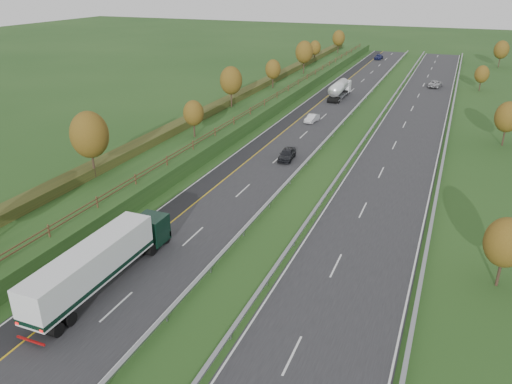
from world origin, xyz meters
TOP-DOWN VIEW (x-y plane):
  - ground at (8.00, 55.00)m, footprint 400.00×400.00m
  - near_carriageway at (0.00, 60.00)m, footprint 10.50×200.00m
  - far_carriageway at (16.50, 60.00)m, footprint 10.50×200.00m
  - hard_shoulder at (-3.75, 60.00)m, footprint 3.00×200.00m
  - lane_markings at (6.40, 59.88)m, footprint 26.75×200.00m
  - embankment_left at (-13.00, 60.00)m, footprint 12.00×200.00m
  - hedge_left at (-15.00, 60.00)m, footprint 2.20×180.00m
  - fence_left at (-8.50, 59.59)m, footprint 0.12×189.06m
  - median_barrier_near at (5.70, 60.00)m, footprint 0.32×200.00m
  - median_barrier_far at (10.80, 60.00)m, footprint 0.32×200.00m
  - outer_barrier_far at (22.30, 60.00)m, footprint 0.32×200.00m
  - trees_left at (-12.64, 56.63)m, footprint 6.64×164.30m
  - trees_far at (29.80, 89.21)m, footprint 8.45×118.60m
  - box_lorry at (-1.35, 12.92)m, footprint 2.58×16.28m
  - road_tanker at (0.30, 86.77)m, footprint 2.40×11.22m
  - car_dark_near at (2.52, 47.09)m, footprint 2.18×4.64m
  - car_silver_mid at (0.34, 66.74)m, footprint 1.84×4.10m
  - car_small_far at (-0.82, 141.89)m, footprint 2.18×5.00m
  - car_oncoming at (17.75, 105.46)m, footprint 3.06×5.66m

SIDE VIEW (x-z plane):
  - ground at x=8.00m, z-range 0.00..0.00m
  - near_carriageway at x=0.00m, z-range 0.00..0.04m
  - far_carriageway at x=16.50m, z-range 0.00..0.04m
  - hard_shoulder at x=-3.75m, z-range 0.00..0.04m
  - lane_markings at x=6.40m, z-range 0.04..0.05m
  - median_barrier_near at x=5.70m, z-range 0.26..0.97m
  - median_barrier_far at x=10.80m, z-range 0.26..0.97m
  - outer_barrier_far at x=22.30m, z-range 0.26..0.97m
  - car_silver_mid at x=0.34m, z-range 0.04..1.35m
  - car_small_far at x=-0.82m, z-range 0.04..1.47m
  - car_oncoming at x=17.75m, z-range 0.04..1.55m
  - car_dark_near at x=2.52m, z-range 0.04..1.57m
  - embankment_left at x=-13.00m, z-range 0.00..2.00m
  - road_tanker at x=0.30m, z-range 0.13..3.59m
  - box_lorry at x=-1.35m, z-range 0.30..4.36m
  - hedge_left at x=-15.00m, z-range 2.00..3.10m
  - fence_left at x=-8.50m, z-range 2.13..3.33m
  - trees_far at x=29.80m, z-range 0.69..7.81m
  - trees_left at x=-12.64m, z-range 2.53..10.20m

